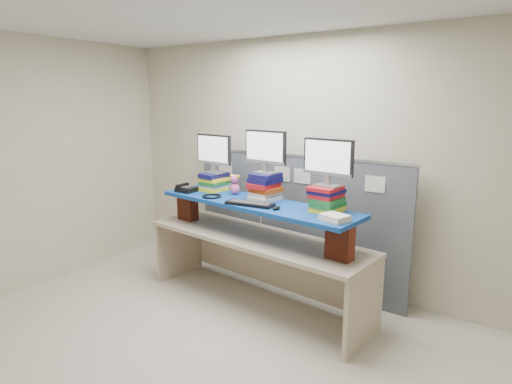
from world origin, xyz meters
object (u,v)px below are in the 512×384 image
Objects in this scene: monitor_right at (328,159)px; keyboard at (250,204)px; blue_board at (256,204)px; monitor_left at (214,151)px; desk at (256,249)px; monitor_center at (265,149)px; desk_phone at (186,189)px.

monitor_right is 1.00× the size of keyboard.
monitor_left is at bearing 170.54° from blue_board.
keyboard reaches higher than desk.
monitor_center reaches higher than monitor_left.
desk_phone is at bearing -165.08° from monitor_center.
monitor_left is at bearing 147.69° from keyboard.
monitor_right reaches higher than desk.
desk_phone is at bearing -128.62° from monitor_left.
desk is 5.13× the size of monitor_left.
desk is 1.06m from desk_phone.
keyboard is 0.95m from desk_phone.
desk_phone is at bearing -171.90° from blue_board.
monitor_center is at bearing 79.85° from blue_board.
keyboard is at bearing -19.22° from monitor_left.
monitor_left reaches higher than desk_phone.
keyboard is (-0.72, -0.19, -0.46)m from monitor_right.
desk_phone is at bearing -171.44° from monitor_right.
monitor_left is 1.00× the size of keyboard.
monitor_right is at bearing 9.12° from desk.
blue_board reaches higher than desk.
desk_phone is (-0.22, -0.23, -0.41)m from monitor_left.
monitor_left is (-0.69, 0.19, 0.95)m from desk.
keyboard is (0.03, -0.15, 0.03)m from blue_board.
blue_board is 0.86m from monitor_left.
monitor_left is at bearing -180.00° from monitor_right.
monitor_right is 0.88m from keyboard.
monitor_left is 0.52m from desk_phone.
desk_phone is at bearing 165.98° from keyboard.
keyboard is (0.03, -0.15, 0.52)m from desk.
blue_board is 0.55m from monitor_center.
monitor_center is (0.03, 0.12, 0.54)m from blue_board.
monitor_center is (0.03, 0.12, 1.02)m from desk.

